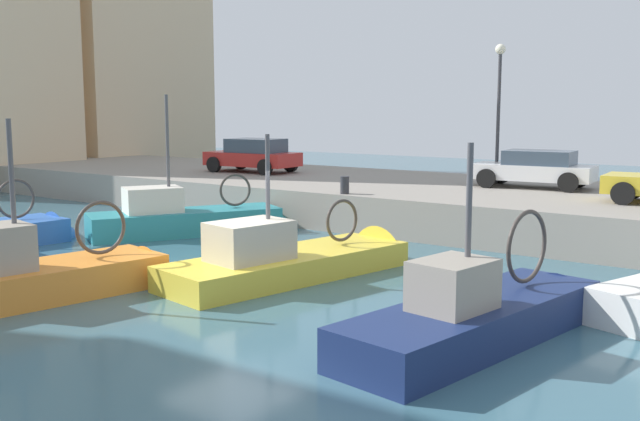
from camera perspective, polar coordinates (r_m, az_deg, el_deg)
water_surface at (r=16.31m, az=-6.88°, el=-5.85°), size 80.00×80.00×0.00m
quay_wall at (r=25.68m, az=10.84°, el=0.52°), size 9.00×56.00×1.20m
fishing_boat_orange at (r=16.29m, az=-19.90°, el=-5.86°), size 6.17×2.72×4.44m
fishing_boat_yellow at (r=17.26m, az=-1.47°, el=-4.59°), size 7.18×3.15×4.17m
fishing_boat_teal at (r=23.17m, az=-9.68°, el=-1.45°), size 6.53×4.57×5.00m
fishing_boat_navy at (r=12.98m, az=12.67°, el=-9.14°), size 6.72×2.61×4.07m
parked_car_white at (r=25.65m, az=16.27°, el=3.15°), size 2.17×4.04×1.25m
parked_car_red at (r=30.72m, az=-5.17°, el=4.29°), size 2.24×3.97×1.39m
mooring_bollard_mid at (r=22.97m, az=1.92°, el=1.98°), size 0.28×0.28×0.55m
quay_streetlamp at (r=26.60m, az=13.68°, el=9.01°), size 0.36×0.36×4.83m
waterfront_building_west_mid at (r=46.51m, az=-15.47°, el=13.02°), size 9.20×7.63×16.29m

